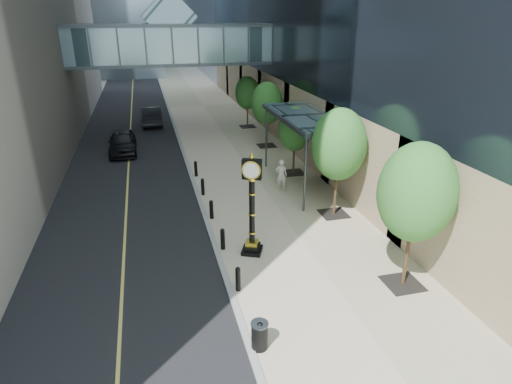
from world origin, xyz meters
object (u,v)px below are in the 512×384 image
at_px(street_clock, 252,212).
at_px(trash_bin, 260,336).
at_px(car_far, 151,116).
at_px(pedestrian, 281,175).
at_px(car_near, 122,142).

xyz_separation_m(street_clock, trash_bin, (-1.19, -5.73, -1.50)).
bearing_deg(car_far, pedestrian, 109.39).
relative_size(trash_bin, car_near, 0.18).
distance_m(street_clock, pedestrian, 7.40).
xyz_separation_m(trash_bin, pedestrian, (4.58, 12.24, 0.52)).
bearing_deg(car_near, street_clock, -71.29).
relative_size(street_clock, car_near, 0.92).
xyz_separation_m(trash_bin, car_far, (-2.31, 31.23, 0.35)).
height_order(street_clock, car_far, street_clock).
bearing_deg(car_far, street_clock, 97.27).
bearing_deg(pedestrian, car_near, -31.45).
height_order(trash_bin, pedestrian, pedestrian).
relative_size(street_clock, pedestrian, 2.32).
bearing_deg(car_far, car_near, 74.06).
bearing_deg(trash_bin, pedestrian, 69.47).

